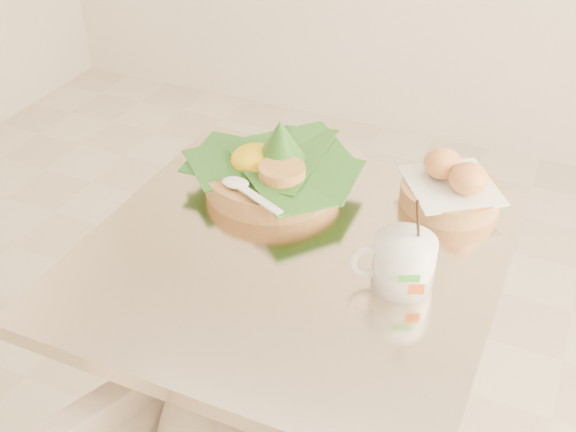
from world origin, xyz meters
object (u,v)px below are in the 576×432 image
at_px(cafe_table, 291,343).
at_px(bread_basket, 452,187).
at_px(rice_basket, 272,167).
at_px(coffee_mug, 402,261).

xyz_separation_m(cafe_table, bread_basket, (0.21, 0.26, 0.26)).
bearing_deg(bread_basket, rice_basket, -165.00).
relative_size(bread_basket, coffee_mug, 1.29).
relative_size(rice_basket, coffee_mug, 1.91).
bearing_deg(cafe_table, bread_basket, 50.90).
distance_m(cafe_table, coffee_mug, 0.33).
height_order(rice_basket, bread_basket, rice_basket).
bearing_deg(cafe_table, rice_basket, 123.96).
height_order(rice_basket, coffee_mug, coffee_mug).
bearing_deg(cafe_table, coffee_mug, -1.18).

